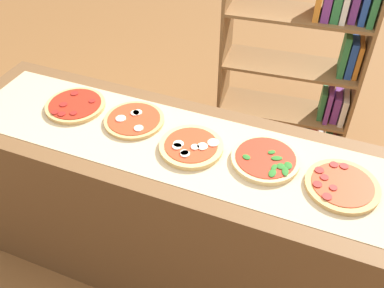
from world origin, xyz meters
TOP-DOWN VIEW (x-y plane):
  - ground_plane at (0.00, 0.00)m, footprint 12.00×12.00m
  - counter at (0.00, 0.00)m, footprint 2.19×0.60m
  - parchment_paper at (0.00, 0.00)m, footprint 2.03×0.45m
  - pizza_pepperoni_0 at (-0.60, 0.06)m, footprint 0.27×0.27m
  - pizza_mozzarella_1 at (-0.30, 0.06)m, footprint 0.26×0.26m
  - pizza_mozzarella_2 at (0.00, -0.01)m, footprint 0.26×0.26m
  - pizza_spinach_3 at (0.30, 0.03)m, footprint 0.27×0.27m
  - pizza_pepperoni_4 at (0.60, 0.00)m, footprint 0.27×0.27m
  - bookshelf at (0.31, 1.17)m, footprint 0.87×0.38m

SIDE VIEW (x-z plane):
  - ground_plane at x=0.00m, z-range 0.00..0.00m
  - counter at x=0.00m, z-range 0.00..0.90m
  - bookshelf at x=0.31m, z-range -0.01..1.36m
  - parchment_paper at x=0.00m, z-range 0.90..0.90m
  - pizza_mozzarella_1 at x=-0.30m, z-range 0.90..0.92m
  - pizza_pepperoni_0 at x=-0.60m, z-range 0.90..0.92m
  - pizza_pepperoni_4 at x=0.60m, z-range 0.90..0.92m
  - pizza_mozzarella_2 at x=0.00m, z-range 0.90..0.93m
  - pizza_spinach_3 at x=0.30m, z-range 0.90..0.93m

